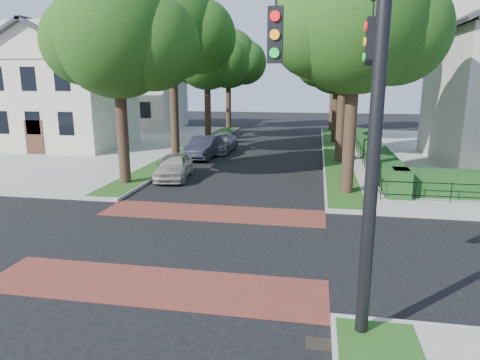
% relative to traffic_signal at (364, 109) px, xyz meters
% --- Properties ---
extents(ground, '(120.00, 120.00, 0.00)m').
position_rel_traffic_signal_xyz_m(ground, '(-4.89, 4.41, -4.71)').
color(ground, black).
rests_on(ground, ground).
extents(sidewalk_nw, '(30.00, 30.00, 0.15)m').
position_rel_traffic_signal_xyz_m(sidewalk_nw, '(-24.39, 23.41, -4.63)').
color(sidewalk_nw, gray).
rests_on(sidewalk_nw, ground).
extents(crosswalk_far, '(9.00, 2.20, 0.01)m').
position_rel_traffic_signal_xyz_m(crosswalk_far, '(-4.89, 7.61, -4.70)').
color(crosswalk_far, maroon).
rests_on(crosswalk_far, ground).
extents(crosswalk_near, '(9.00, 2.20, 0.01)m').
position_rel_traffic_signal_xyz_m(crosswalk_near, '(-4.89, 1.21, -4.70)').
color(crosswalk_near, maroon).
rests_on(crosswalk_near, ground).
extents(storm_drain, '(0.65, 0.45, 0.01)m').
position_rel_traffic_signal_xyz_m(storm_drain, '(-0.59, -0.59, -4.70)').
color(storm_drain, black).
rests_on(storm_drain, ground).
extents(grass_strip_ne, '(1.60, 29.80, 0.02)m').
position_rel_traffic_signal_xyz_m(grass_strip_ne, '(0.51, 23.51, -4.55)').
color(grass_strip_ne, '#214513').
rests_on(grass_strip_ne, sidewalk_ne).
extents(grass_strip_nw, '(1.60, 29.80, 0.02)m').
position_rel_traffic_signal_xyz_m(grass_strip_nw, '(-10.29, 23.51, -4.55)').
color(grass_strip_nw, '#214513').
rests_on(grass_strip_nw, sidewalk_nw).
extents(tree_right_near, '(7.75, 6.67, 10.66)m').
position_rel_traffic_signal_xyz_m(tree_right_near, '(0.72, 11.65, 2.92)').
color(tree_right_near, black).
rests_on(tree_right_near, sidewalk_ne).
extents(tree_right_mid, '(8.25, 7.09, 11.22)m').
position_rel_traffic_signal_xyz_m(tree_right_mid, '(0.72, 19.66, 3.28)').
color(tree_right_mid, black).
rests_on(tree_right_mid, sidewalk_ne).
extents(tree_right_far, '(7.25, 6.23, 9.74)m').
position_rel_traffic_signal_xyz_m(tree_right_far, '(0.71, 28.64, 2.20)').
color(tree_right_far, black).
rests_on(tree_right_far, sidewalk_ne).
extents(tree_right_back, '(7.50, 6.45, 10.20)m').
position_rel_traffic_signal_xyz_m(tree_right_back, '(0.72, 37.64, 2.56)').
color(tree_right_back, black).
rests_on(tree_right_back, sidewalk_ne).
extents(tree_left_near, '(7.50, 6.45, 10.20)m').
position_rel_traffic_signal_xyz_m(tree_left_near, '(-10.28, 11.64, 2.56)').
color(tree_left_near, black).
rests_on(tree_left_near, sidewalk_nw).
extents(tree_left_mid, '(8.00, 6.88, 11.48)m').
position_rel_traffic_signal_xyz_m(tree_left_mid, '(-10.28, 19.66, 3.64)').
color(tree_left_mid, black).
rests_on(tree_left_mid, sidewalk_nw).
extents(tree_left_far, '(7.00, 6.02, 9.86)m').
position_rel_traffic_signal_xyz_m(tree_left_far, '(-10.29, 28.63, 2.41)').
color(tree_left_far, black).
rests_on(tree_left_far, sidewalk_nw).
extents(tree_left_back, '(7.75, 6.66, 10.44)m').
position_rel_traffic_signal_xyz_m(tree_left_back, '(-10.28, 37.65, 2.70)').
color(tree_left_back, black).
rests_on(tree_left_back, sidewalk_nw).
extents(hedge_main_road, '(1.00, 18.00, 1.20)m').
position_rel_traffic_signal_xyz_m(hedge_main_road, '(2.81, 19.41, -3.96)').
color(hedge_main_road, '#143A16').
rests_on(hedge_main_road, sidewalk_ne).
extents(fence_main_road, '(0.06, 18.00, 0.90)m').
position_rel_traffic_signal_xyz_m(fence_main_road, '(2.01, 19.41, -4.11)').
color(fence_main_road, black).
rests_on(fence_main_road, sidewalk_ne).
extents(house_left_near, '(10.00, 9.00, 10.14)m').
position_rel_traffic_signal_xyz_m(house_left_near, '(-20.38, 22.41, 0.33)').
color(house_left_near, beige).
rests_on(house_left_near, sidewalk_nw).
extents(house_left_far, '(10.00, 9.00, 10.14)m').
position_rel_traffic_signal_xyz_m(house_left_far, '(-20.38, 36.41, 0.33)').
color(house_left_far, '#BCB7A8').
rests_on(house_left_far, sidewalk_nw).
extents(traffic_signal, '(2.17, 2.00, 8.00)m').
position_rel_traffic_signal_xyz_m(traffic_signal, '(0.00, 0.00, 0.00)').
color(traffic_signal, black).
rests_on(traffic_signal, sidewalk_se).
extents(parked_car_front, '(2.17, 4.29, 1.40)m').
position_rel_traffic_signal_xyz_m(parked_car_front, '(-8.43, 13.31, -4.01)').
color(parked_car_front, '#AFAD9E').
rests_on(parked_car_front, ground).
extents(parked_car_middle, '(1.76, 4.60, 1.50)m').
position_rel_traffic_signal_xyz_m(parked_car_middle, '(-8.47, 19.79, -3.96)').
color(parked_car_middle, black).
rests_on(parked_car_middle, ground).
extents(parked_car_rear, '(2.12, 4.67, 1.33)m').
position_rel_traffic_signal_xyz_m(parked_car_rear, '(-7.90, 22.49, -4.04)').
color(parked_car_rear, slate).
rests_on(parked_car_rear, ground).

